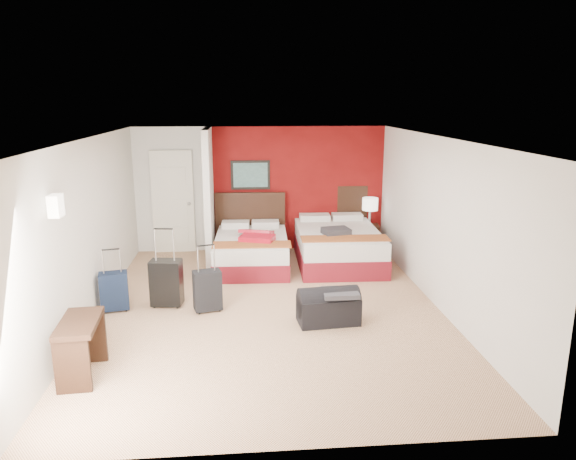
{
  "coord_description": "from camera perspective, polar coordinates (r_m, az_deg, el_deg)",
  "views": [
    {
      "loc": [
        -0.35,
        -7.29,
        3.02
      ],
      "look_at": [
        0.35,
        0.8,
        1.0
      ],
      "focal_mm": 32.9,
      "sensor_mm": 36.0,
      "label": 1
    }
  ],
  "objects": [
    {
      "name": "suitcase_black",
      "position": [
        8.1,
        -12.99,
        -5.74
      ],
      "size": [
        0.48,
        0.34,
        0.68
      ],
      "primitive_type": "cube",
      "rotation": [
        0.0,
        0.0,
        -0.12
      ],
      "color": "black",
      "rests_on": "ground"
    },
    {
      "name": "partition_wall",
      "position": [
        10.08,
        -8.55,
        3.7
      ],
      "size": [
        0.12,
        1.2,
        2.5
      ],
      "primitive_type": "cube",
      "color": "silver",
      "rests_on": "ground"
    },
    {
      "name": "suitcase_charcoal",
      "position": [
        7.82,
        -8.7,
        -6.64
      ],
      "size": [
        0.44,
        0.34,
        0.58
      ],
      "primitive_type": "cube",
      "rotation": [
        0.0,
        0.0,
        0.26
      ],
      "color": "black",
      "rests_on": "ground"
    },
    {
      "name": "suitcase_navy",
      "position": [
        8.15,
        -18.27,
        -6.45
      ],
      "size": [
        0.44,
        0.32,
        0.55
      ],
      "primitive_type": "cube",
      "rotation": [
        0.0,
        0.0,
        0.2
      ],
      "color": "#101B31",
      "rests_on": "ground"
    },
    {
      "name": "jacket_bundle",
      "position": [
        9.56,
        5.21,
        -0.13
      ],
      "size": [
        0.53,
        0.46,
        0.11
      ],
      "primitive_type": "cube",
      "rotation": [
        0.0,
        0.0,
        0.19
      ],
      "color": "#343338",
      "rests_on": "bed_right"
    },
    {
      "name": "red_accent_panel",
      "position": [
        10.73,
        1.04,
        4.47
      ],
      "size": [
        3.5,
        0.04,
        2.5
      ],
      "primitive_type": "cube",
      "color": "maroon",
      "rests_on": "ground"
    },
    {
      "name": "red_suitcase_open",
      "position": [
        9.56,
        -3.39,
        -0.59
      ],
      "size": [
        0.8,
        0.95,
        0.1
      ],
      "primitive_type": "cube",
      "rotation": [
        0.0,
        0.0,
        -0.3
      ],
      "color": "#B70F23",
      "rests_on": "bed_left"
    },
    {
      "name": "entry_door",
      "position": [
        10.77,
        -12.31,
        2.98
      ],
      "size": [
        0.82,
        0.06,
        2.05
      ],
      "primitive_type": "cube",
      "color": "silver",
      "rests_on": "ground"
    },
    {
      "name": "bed_right",
      "position": [
        9.96,
        5.43,
        -1.81
      ],
      "size": [
        1.56,
        2.19,
        0.65
      ],
      "primitive_type": "cube",
      "rotation": [
        0.0,
        0.0,
        -0.03
      ],
      "color": "white",
      "rests_on": "ground"
    },
    {
      "name": "jacket_draped",
      "position": [
        7.28,
        5.65,
        -6.77
      ],
      "size": [
        0.48,
        0.41,
        0.06
      ],
      "primitive_type": "cube",
      "rotation": [
        0.0,
        0.0,
        0.01
      ],
      "color": "#38373C",
      "rests_on": "duffel_bag"
    },
    {
      "name": "room_walls",
      "position": [
        8.95,
        -11.58,
        2.32
      ],
      "size": [
        5.02,
        6.52,
        2.5
      ],
      "color": "silver",
      "rests_on": "ground"
    },
    {
      "name": "table_lamp",
      "position": [
        10.7,
        8.83,
        1.98
      ],
      "size": [
        0.34,
        0.34,
        0.55
      ],
      "primitive_type": "cylinder",
      "rotation": [
        0.0,
        0.0,
        0.1
      ],
      "color": "silver",
      "rests_on": "nightstand"
    },
    {
      "name": "nightstand",
      "position": [
        10.82,
        8.73,
        -0.88
      ],
      "size": [
        0.43,
        0.43,
        0.55
      ],
      "primitive_type": "cube",
      "rotation": [
        0.0,
        0.0,
        -0.09
      ],
      "color": "black",
      "rests_on": "ground"
    },
    {
      "name": "ground",
      "position": [
        7.9,
        -2.02,
        -8.52
      ],
      "size": [
        6.5,
        6.5,
        0.0
      ],
      "primitive_type": "plane",
      "color": "tan",
      "rests_on": "ground"
    },
    {
      "name": "desk",
      "position": [
        6.4,
        -21.42,
        -11.86
      ],
      "size": [
        0.46,
        0.83,
        0.67
      ],
      "primitive_type": "cube",
      "rotation": [
        0.0,
        0.0,
        0.07
      ],
      "color": "black",
      "rests_on": "ground"
    },
    {
      "name": "bed_left",
      "position": [
        9.75,
        -3.96,
        -2.36
      ],
      "size": [
        1.4,
        1.94,
        0.57
      ],
      "primitive_type": "cube",
      "rotation": [
        0.0,
        0.0,
        -0.04
      ],
      "color": "silver",
      "rests_on": "ground"
    },
    {
      "name": "duffel_bag",
      "position": [
        7.39,
        4.38,
        -8.44
      ],
      "size": [
        0.87,
        0.52,
        0.42
      ],
      "primitive_type": "cube",
      "rotation": [
        0.0,
        0.0,
        0.1
      ],
      "color": "black",
      "rests_on": "ground"
    }
  ]
}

